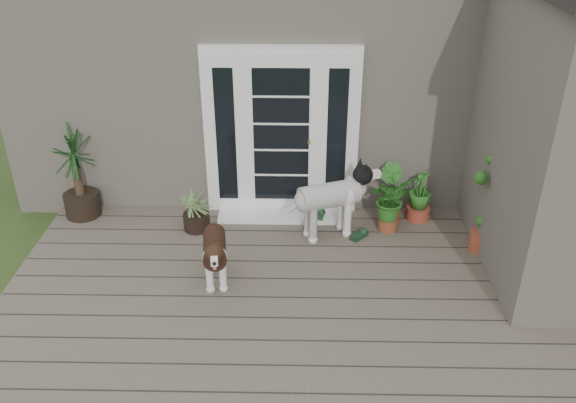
{
  "coord_description": "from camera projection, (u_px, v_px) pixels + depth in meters",
  "views": [
    {
      "loc": [
        0.02,
        -4.31,
        4.04
      ],
      "look_at": [
        -0.1,
        1.75,
        0.7
      ],
      "focal_mm": 37.73,
      "sensor_mm": 36.0,
      "label": 1
    }
  ],
  "objects": [
    {
      "name": "yucca",
      "position": [
        76.0,
        173.0,
        7.52
      ],
      "size": [
        0.89,
        0.89,
        1.21
      ],
      "primitive_type": null,
      "rotation": [
        0.0,
        0.0,
        0.07
      ],
      "color": "black",
      "rests_on": "deck"
    },
    {
      "name": "spider_plant",
      "position": [
        196.0,
        208.0,
        7.36
      ],
      "size": [
        0.69,
        0.69,
        0.58
      ],
      "primitive_type": null,
      "rotation": [
        0.0,
        0.0,
        0.34
      ],
      "color": "#99AF6B",
      "rests_on": "deck"
    },
    {
      "name": "white_dog",
      "position": [
        329.0,
        206.0,
        7.18
      ],
      "size": [
        1.05,
        0.73,
        0.8
      ],
      "primitive_type": null,
      "rotation": [
        0.0,
        0.0,
        -1.2
      ],
      "color": "white",
      "rests_on": "deck"
    },
    {
      "name": "herb_a",
      "position": [
        389.0,
        207.0,
        7.35
      ],
      "size": [
        0.69,
        0.69,
        0.62
      ],
      "primitive_type": "imported",
      "rotation": [
        0.0,
        0.0,
        0.79
      ],
      "color": "#225618",
      "rests_on": "deck"
    },
    {
      "name": "sapling",
      "position": [
        493.0,
        186.0,
        6.69
      ],
      "size": [
        0.64,
        0.64,
        1.69
      ],
      "primitive_type": null,
      "rotation": [
        0.0,
        0.0,
        -0.35
      ],
      "color": "#2B5F1B",
      "rests_on": "deck"
    },
    {
      "name": "brindle_dog",
      "position": [
        215.0,
        256.0,
        6.4
      ],
      "size": [
        0.43,
        0.81,
        0.64
      ],
      "primitive_type": null,
      "rotation": [
        0.0,
        0.0,
        3.28
      ],
      "color": "#351E13",
      "rests_on": "deck"
    },
    {
      "name": "house_main",
      "position": [
        299.0,
        58.0,
        9.04
      ],
      "size": [
        7.4,
        4.0,
        3.1
      ],
      "primitive_type": "cube",
      "color": "#665E54",
      "rests_on": "ground"
    },
    {
      "name": "clog_right",
      "position": [
        359.0,
        235.0,
        7.3
      ],
      "size": [
        0.28,
        0.28,
        0.08
      ],
      "primitive_type": null,
      "rotation": [
        0.0,
        0.0,
        -0.78
      ],
      "color": "#14331B",
      "rests_on": "deck"
    },
    {
      "name": "herb_c",
      "position": [
        419.0,
        200.0,
        7.61
      ],
      "size": [
        0.37,
        0.37,
        0.52
      ],
      "primitive_type": "imported",
      "rotation": [
        0.0,
        0.0,
        4.6
      ],
      "color": "#1F651D",
      "rests_on": "deck"
    },
    {
      "name": "door_unit",
      "position": [
        281.0,
        133.0,
        7.42
      ],
      "size": [
        1.9,
        0.14,
        2.15
      ],
      "primitive_type": "cube",
      "color": "white",
      "rests_on": "deck"
    },
    {
      "name": "deck",
      "position": [
        295.0,
        323.0,
        6.04
      ],
      "size": [
        6.2,
        4.6,
        0.12
      ],
      "primitive_type": "cube",
      "color": "#6B5B4C",
      "rests_on": "ground"
    },
    {
      "name": "clog_left",
      "position": [
        320.0,
        216.0,
        7.69
      ],
      "size": [
        0.18,
        0.3,
        0.08
      ],
      "primitive_type": null,
      "rotation": [
        0.0,
        0.0,
        -0.19
      ],
      "color": "#163819",
      "rests_on": "deck"
    },
    {
      "name": "herb_b",
      "position": [
        391.0,
        201.0,
        7.58
      ],
      "size": [
        0.51,
        0.51,
        0.54
      ],
      "primitive_type": "imported",
      "rotation": [
        0.0,
        0.0,
        2.36
      ],
      "color": "#1C4D16",
      "rests_on": "deck"
    },
    {
      "name": "door_step",
      "position": [
        281.0,
        215.0,
        7.75
      ],
      "size": [
        1.6,
        0.4,
        0.05
      ],
      "primitive_type": "cube",
      "color": "white",
      "rests_on": "deck"
    }
  ]
}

